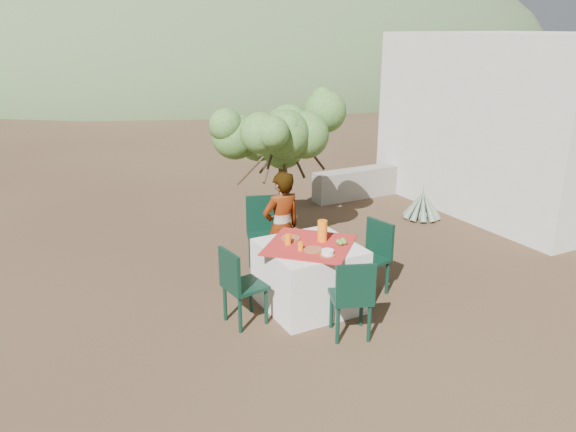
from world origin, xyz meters
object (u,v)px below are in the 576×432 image
at_px(person, 282,228).
at_px(juice_pitcher, 322,231).
at_px(agave, 422,206).
at_px(chair_far, 265,231).
at_px(chair_left, 239,283).
at_px(chair_right, 373,254).
at_px(table, 309,275).
at_px(guesthouse, 524,121).
at_px(chair_near, 353,296).
at_px(shrub_tree, 285,141).

distance_m(person, juice_pitcher, 0.74).
bearing_deg(agave, juice_pitcher, -149.79).
height_order(chair_far, chair_left, chair_far).
distance_m(chair_right, agave, 3.03).
bearing_deg(person, chair_far, -91.12).
bearing_deg(table, chair_right, -2.80).
bearing_deg(guesthouse, chair_near, -154.10).
relative_size(table, chair_right, 1.45).
relative_size(chair_far, agave, 1.46).
height_order(chair_right, agave, chair_right).
height_order(chair_left, chair_right, chair_right).
height_order(chair_far, shrub_tree, shrub_tree).
bearing_deg(shrub_tree, chair_right, -83.59).
xyz_separation_m(chair_right, agave, (2.38, 1.85, -0.27)).
xyz_separation_m(chair_left, chair_right, (1.75, -0.02, 0.01)).
bearing_deg(chair_far, guesthouse, 24.99).
relative_size(person, juice_pitcher, 5.86).
bearing_deg(chair_left, juice_pitcher, -94.16).
relative_size(chair_left, person, 0.61).
relative_size(guesthouse, juice_pitcher, 17.02).
relative_size(chair_far, shrub_tree, 0.50).
bearing_deg(table, shrub_tree, 70.71).
xyz_separation_m(shrub_tree, agave, (2.59, -0.04, -1.34)).
distance_m(chair_far, juice_pitcher, 1.19).
height_order(chair_right, guesthouse, guesthouse).
bearing_deg(juice_pitcher, guesthouse, 18.39).
height_order(chair_near, guesthouse, guesthouse).
relative_size(chair_near, chair_right, 0.99).
xyz_separation_m(agave, juice_pitcher, (-3.06, -1.78, 0.65)).
bearing_deg(table, chair_left, -178.35).
relative_size(table, chair_near, 1.48).
bearing_deg(chair_far, person, -67.28).
distance_m(chair_left, person, 1.20).
bearing_deg(chair_right, agave, 115.86).
xyz_separation_m(agave, guesthouse, (2.14, -0.05, 1.27)).
xyz_separation_m(table, agave, (3.24, 1.81, -0.15)).
height_order(chair_far, agave, chair_far).
height_order(chair_right, person, person).
bearing_deg(chair_near, shrub_tree, -82.31).
relative_size(table, juice_pitcher, 5.27).
relative_size(chair_far, person, 0.69).
xyz_separation_m(chair_far, person, (0.03, -0.42, 0.17)).
xyz_separation_m(chair_left, juice_pitcher, (1.07, 0.06, 0.40)).
bearing_deg(guesthouse, chair_far, -173.60).
bearing_deg(shrub_tree, chair_near, -103.02).
relative_size(shrub_tree, juice_pitcher, 8.04).
xyz_separation_m(chair_far, guesthouse, (5.40, 0.61, 0.95)).
distance_m(person, agave, 3.44).
distance_m(chair_near, shrub_tree, 2.97).
distance_m(chair_left, juice_pitcher, 1.14).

